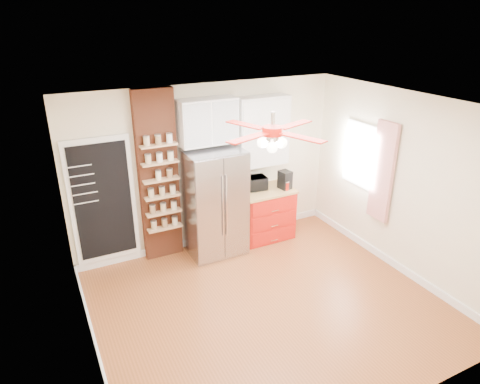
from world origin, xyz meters
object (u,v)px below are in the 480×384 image
canister_left (286,186)px  pantry_jar_oats (158,175)px  ceiling_fan (273,131)px  toaster_oven (254,183)px  fridge (215,203)px  red_cabinet (265,213)px  coffee_maker (285,180)px

canister_left → pantry_jar_oats: pantry_jar_oats is taller
pantry_jar_oats → ceiling_fan: bearing=-63.1°
toaster_oven → canister_left: (0.47, -0.27, -0.04)m
fridge → red_cabinet: bearing=3.0°
fridge → ceiling_fan: 2.25m
ceiling_fan → toaster_oven: size_ratio=3.46×
fridge → red_cabinet: 1.06m
fridge → canister_left: (1.27, -0.11, 0.10)m
toaster_oven → pantry_jar_oats: pantry_jar_oats is taller
ceiling_fan → toaster_oven: (0.75, 1.78, -1.41)m
ceiling_fan → coffee_maker: (1.24, 1.59, -1.37)m
coffee_maker → canister_left: 0.11m
toaster_oven → canister_left: 0.54m
fridge → canister_left: size_ratio=12.27×
coffee_maker → canister_left: (-0.02, -0.07, -0.09)m
ceiling_fan → pantry_jar_oats: size_ratio=10.30×
fridge → canister_left: bearing=-5.2°
coffee_maker → pantry_jar_oats: size_ratio=2.30×
fridge → pantry_jar_oats: fridge is taller
red_cabinet → pantry_jar_oats: pantry_jar_oats is taller
toaster_oven → canister_left: bearing=-22.9°
red_cabinet → coffee_maker: size_ratio=3.01×
toaster_oven → pantry_jar_oats: bearing=-172.8°
coffee_maker → pantry_jar_oats: bearing=165.9°
fridge → canister_left: fridge is taller
ceiling_fan → fridge: bearing=91.8°
red_cabinet → pantry_jar_oats: 2.07m
canister_left → fridge: bearing=174.8°
fridge → coffee_maker: bearing=-1.9°
coffee_maker → red_cabinet: bearing=154.1°
ceiling_fan → red_cabinet: bearing=61.3°
red_cabinet → toaster_oven: 0.59m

